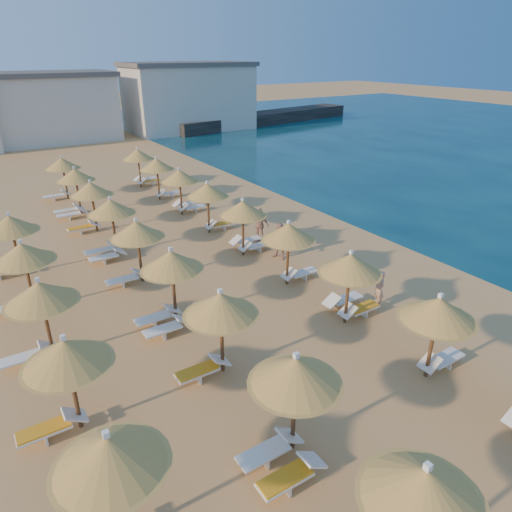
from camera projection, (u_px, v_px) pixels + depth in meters
ground at (286, 335)px, 16.45m from camera, size 220.00×220.00×0.00m
jetty at (266, 118)px, 63.84m from camera, size 30.24×9.02×1.50m
hotel_blocks at (68, 106)px, 50.63m from camera, size 45.15×9.76×8.10m
parasol_row_east at (288, 233)px, 19.09m from camera, size 2.34×39.35×2.96m
parasol_row_west at (171, 262)px, 16.50m from camera, size 2.34×39.35×2.96m
parasol_row_inland at (52, 321)px, 12.90m from camera, size 2.34×20.84×2.96m
loungers at (214, 304)px, 17.82m from camera, size 12.84×38.45×0.66m
beachgoer_a at (379, 289)px, 18.02m from camera, size 0.55×0.65×1.52m
beachgoer_c at (259, 224)px, 24.26m from camera, size 0.96×1.15×1.84m
beachgoer_b at (280, 242)px, 22.12m from camera, size 0.99×1.09×1.82m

